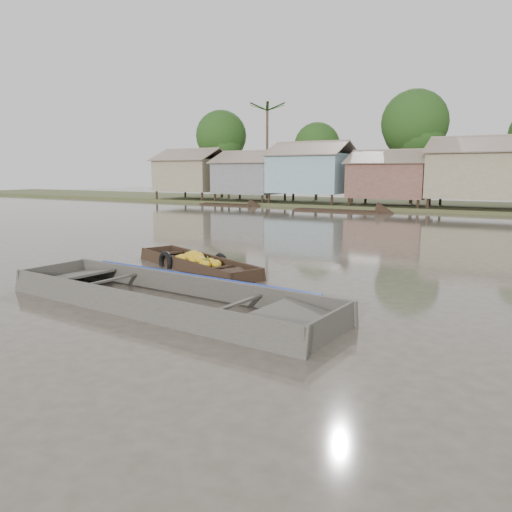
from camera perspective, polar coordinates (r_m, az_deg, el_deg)
The scene contains 4 objects.
ground at distance 12.11m, azimuth -5.58°, elevation -4.21°, with size 120.00×120.00×0.00m, color #484237.
riverbank at distance 41.55m, azimuth 25.30°, elevation 9.00°, with size 120.00×12.47×10.22m.
banana_boat at distance 15.15m, azimuth -7.05°, elevation -0.88°, with size 5.35×3.20×0.76m.
viewer_boat at distance 11.01m, azimuth -10.24°, elevation -5.33°, with size 8.22×2.67×0.65m.
Camera 1 is at (6.92, -9.50, 2.89)m, focal length 35.00 mm.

